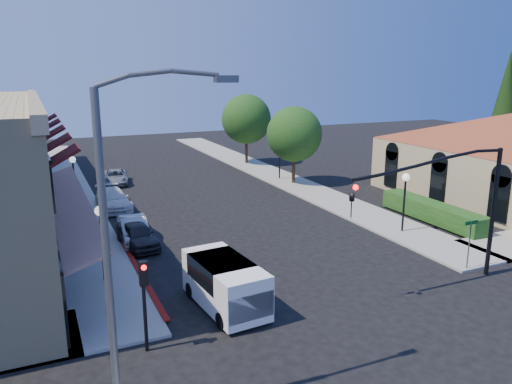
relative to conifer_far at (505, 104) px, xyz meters
name	(u,v)px	position (x,y,z in m)	size (l,w,h in m)	color
ground	(365,323)	(-28.00, -18.00, -6.36)	(120.00, 120.00, 0.00)	black
sidewalk_left	(67,191)	(-36.75, 9.00, -6.30)	(3.50, 50.00, 0.12)	#9C998E
sidewalk_right	(267,172)	(-19.25, 9.00, -6.30)	(3.50, 50.00, 0.12)	#9C998E
curb_red_strip	(140,276)	(-34.90, -10.00, -6.36)	(0.25, 10.00, 0.06)	maroon
hedge	(431,221)	(-16.30, -9.00, -6.36)	(1.40, 8.00, 1.10)	#194313
conifer_far	(505,104)	(0.00, 0.00, 0.00)	(3.20, 3.20, 11.00)	#3A2717
street_tree_a	(294,134)	(-19.20, 4.00, -2.17)	(4.56, 4.56, 6.48)	#3A2717
street_tree_b	(246,119)	(-19.20, 14.00, -1.82)	(4.94, 4.94, 7.02)	#3A2717
signal_mast_arm	(460,195)	(-22.14, -16.50, -2.27)	(8.01, 0.39, 6.00)	black
secondary_signal	(144,289)	(-36.00, -16.59, -4.04)	(0.28, 0.42, 3.32)	black
cobra_streetlight	(120,241)	(-37.15, -20.00, -1.09)	(3.60, 0.25, 9.31)	#595B5E
street_name_sign	(470,237)	(-20.50, -15.80, -4.66)	(0.80, 0.06, 2.50)	#595B5E
lamppost_left_near	(101,224)	(-36.50, -10.00, -3.62)	(0.44, 0.44, 3.57)	black
lamppost_left_far	(73,168)	(-36.50, 4.00, -3.62)	(0.44, 0.44, 3.57)	black
lamppost_right_near	(405,188)	(-19.50, -10.00, -3.62)	(0.44, 0.44, 3.57)	black
lamppost_right_far	(280,149)	(-19.50, 6.00, -3.62)	(0.44, 0.44, 3.57)	black
white_van	(225,282)	(-32.41, -14.66, -5.22)	(2.30, 4.60, 1.97)	white
parked_car_a	(138,235)	(-34.20, -6.00, -5.69)	(1.59, 3.96, 1.35)	black
parked_car_b	(134,230)	(-34.20, -5.00, -5.68)	(1.44, 4.12, 1.36)	#AEB1B4
parked_car_c	(113,199)	(-34.20, 2.35, -5.68)	(1.91, 4.69, 1.36)	white
parked_car_d	(116,177)	(-32.80, 10.22, -5.78)	(1.94, 4.20, 1.17)	gray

